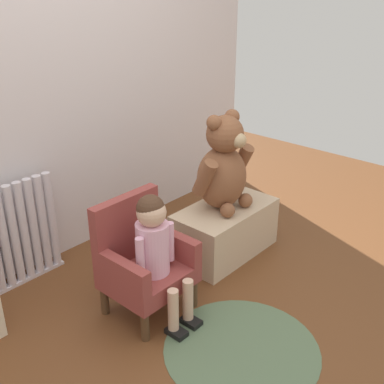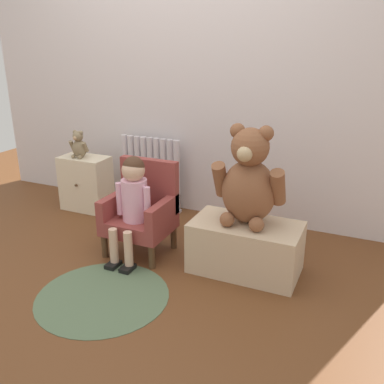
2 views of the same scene
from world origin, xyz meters
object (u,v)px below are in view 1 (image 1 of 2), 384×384
Objects in this scene: low_bench at (225,230)px; floor_rug at (242,349)px; radiator at (14,236)px; large_teddy_bear at (223,167)px; child_armchair at (142,260)px; child_figure at (156,242)px.

floor_rug is at bearing -136.52° from low_bench.
floor_rug is (0.41, -1.31, -0.31)m from radiator.
large_teddy_bear reaches higher than radiator.
low_bench is (1.07, -0.69, -0.15)m from radiator.
radiator is at bearing 115.01° from child_armchair.
floor_rug is (-0.65, -0.65, -0.59)m from large_teddy_bear.
child_armchair is 0.91× the size of child_figure.
child_figure is at bearing 99.18° from floor_rug.
child_figure reaches higher than radiator.
child_figure is at bearing -170.44° from low_bench.
child_figure reaches higher than low_bench.
radiator is 0.89m from child_figure.
floor_rug is (-0.65, -0.62, -0.16)m from low_bench.
low_bench is 0.88× the size of floor_rug.
large_teddy_bear is (1.06, -0.67, 0.28)m from radiator.
radiator is 1.28m from large_teddy_bear.
radiator is 1.03× the size of large_teddy_bear.
child_armchair is 0.68m from floor_rug.
large_teddy_bear is (0.73, 0.04, 0.30)m from child_armchair.
child_figure is 1.14× the size of large_teddy_bear.
radiator is at bearing 147.06° from low_bench.
child_figure is at bearing -168.48° from large_teddy_bear.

